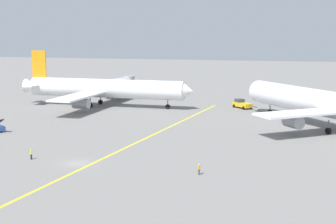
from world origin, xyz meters
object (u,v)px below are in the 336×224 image
at_px(airliner_at_gate_left, 104,89).
at_px(jet_bridge, 120,83).
at_px(airliner_being_pushed, 331,105).
at_px(ground_crew_ramp_agent_by_cones, 199,169).
at_px(pushback_tug, 242,104).
at_px(ground_crew_wing_walker_right, 31,154).

distance_m(airliner_at_gate_left, jet_bridge, 22.94).
bearing_deg(airliner_being_pushed, jet_bridge, 146.51).
relative_size(airliner_being_pushed, ground_crew_ramp_agent_by_cones, 29.90).
bearing_deg(pushback_tug, airliner_at_gate_left, -169.82).
bearing_deg(airliner_being_pushed, ground_crew_ramp_agent_by_cones, -115.73).
relative_size(airliner_being_pushed, pushback_tug, 6.35).
distance_m(airliner_being_pushed, ground_crew_ramp_agent_by_cones, 45.63).
bearing_deg(jet_bridge, ground_crew_ramp_agent_by_cones, -62.06).
xyz_separation_m(airliner_at_gate_left, airliner_being_pushed, (59.83, -19.62, 0.41)).
bearing_deg(ground_crew_wing_walker_right, airliner_being_pushed, 39.33).
bearing_deg(airliner_at_gate_left, ground_crew_wing_walker_right, -78.75).
distance_m(ground_crew_wing_walker_right, jet_bridge, 83.19).
relative_size(ground_crew_wing_walker_right, ground_crew_ramp_agent_by_cones, 1.03).
bearing_deg(pushback_tug, jet_bridge, 159.18).
bearing_deg(jet_bridge, airliner_being_pushed, -33.49).
bearing_deg(pushback_tug, airliner_being_pushed, -49.94).
xyz_separation_m(airliner_being_pushed, ground_crew_wing_walker_right, (-48.09, -39.41, -4.48)).
bearing_deg(airliner_at_gate_left, jet_bridge, 99.97).
distance_m(airliner_being_pushed, pushback_tug, 34.72).
height_order(airliner_at_gate_left, ground_crew_wing_walker_right, airliner_at_gate_left).
relative_size(airliner_at_gate_left, airliner_being_pushed, 1.03).
distance_m(airliner_being_pushed, ground_crew_wing_walker_right, 62.33).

